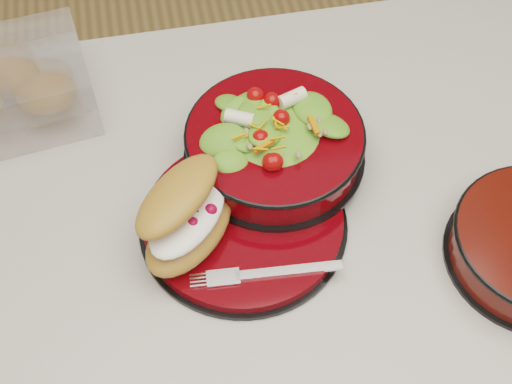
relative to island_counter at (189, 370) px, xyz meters
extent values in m
cube|color=white|center=(0.00, 0.00, -0.02)|extent=(1.16, 0.66, 0.86)
cube|color=#AFA9A0|center=(0.00, 0.00, 0.43)|extent=(1.24, 0.74, 0.04)
cylinder|color=black|center=(0.10, -0.01, 0.45)|extent=(0.26, 0.26, 0.01)
cylinder|color=#620306|center=(0.10, -0.01, 0.46)|extent=(0.25, 0.25, 0.01)
torus|color=black|center=(0.11, -0.02, 0.46)|extent=(0.14, 0.14, 0.01)
cylinder|color=black|center=(0.16, 0.08, 0.47)|extent=(0.24, 0.24, 0.01)
cylinder|color=#620306|center=(0.16, 0.08, 0.49)|extent=(0.22, 0.22, 0.04)
torus|color=black|center=(0.16, 0.08, 0.51)|extent=(0.23, 0.23, 0.01)
ellipsoid|color=#447B22|center=(0.16, 0.08, 0.51)|extent=(0.19, 0.19, 0.08)
sphere|color=red|center=(0.21, 0.08, 0.55)|extent=(0.02, 0.02, 0.02)
sphere|color=red|center=(0.18, 0.12, 0.55)|extent=(0.02, 0.02, 0.02)
sphere|color=red|center=(0.14, 0.12, 0.55)|extent=(0.02, 0.02, 0.02)
sphere|color=red|center=(0.11, 0.08, 0.55)|extent=(0.02, 0.02, 0.02)
sphere|color=red|center=(0.14, 0.04, 0.55)|extent=(0.02, 0.02, 0.02)
sphere|color=red|center=(0.18, 0.04, 0.55)|extent=(0.02, 0.02, 0.02)
cylinder|color=silver|center=(0.19, 0.12, 0.55)|extent=(0.04, 0.04, 0.02)
cylinder|color=silver|center=(0.12, 0.10, 0.55)|extent=(0.04, 0.03, 0.02)
cube|color=orange|center=(0.14, 0.05, 0.55)|extent=(0.03, 0.03, 0.01)
cube|color=orange|center=(0.21, 0.07, 0.55)|extent=(0.03, 0.02, 0.01)
ellipsoid|color=#AC6A34|center=(0.03, -0.03, 0.48)|extent=(0.15, 0.16, 0.04)
ellipsoid|color=white|center=(0.03, -0.03, 0.51)|extent=(0.13, 0.13, 0.02)
ellipsoid|color=#AC6A34|center=(0.03, -0.01, 0.53)|extent=(0.14, 0.15, 0.03)
sphere|color=#AC0C29|center=(0.01, -0.03, 0.52)|extent=(0.01, 0.01, 0.01)
sphere|color=#AC0C29|center=(0.04, -0.04, 0.52)|extent=(0.01, 0.01, 0.01)
sphere|color=#AC0C29|center=(0.06, -0.02, 0.52)|extent=(0.01, 0.01, 0.01)
sphere|color=#191947|center=(0.03, -0.02, 0.52)|extent=(0.01, 0.01, 0.01)
sphere|color=#191947|center=(0.05, -0.02, 0.52)|extent=(0.01, 0.01, 0.01)
sphere|color=#191947|center=(0.03, -0.03, 0.52)|extent=(0.01, 0.01, 0.01)
cube|color=silver|center=(0.14, -0.09, 0.47)|extent=(0.13, 0.02, 0.00)
cube|color=silver|center=(0.06, -0.09, 0.47)|extent=(0.04, 0.02, 0.00)
cube|color=white|center=(-0.18, 0.24, 0.47)|extent=(0.24, 0.19, 0.05)
cube|color=white|center=(-0.18, 0.24, 0.52)|extent=(0.24, 0.19, 0.04)
ellipsoid|color=#AC6A34|center=(-0.13, 0.24, 0.47)|extent=(0.08, 0.07, 0.04)
ellipsoid|color=#AC6A34|center=(-0.18, 0.28, 0.47)|extent=(0.08, 0.07, 0.04)
camera|label=1|loc=(0.02, -0.48, 1.20)|focal=50.00mm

